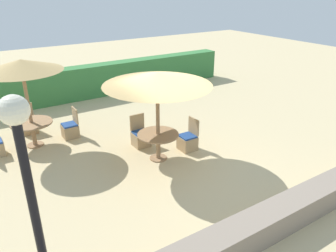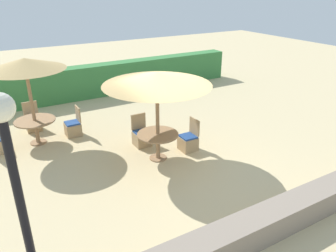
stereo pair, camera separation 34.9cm
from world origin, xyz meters
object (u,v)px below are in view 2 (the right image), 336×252
Objects in this scene: parasol_back_left at (25,64)px; round_table_back_left at (35,124)px; patio_chair_back_left_north at (33,123)px; patio_chair_center_north at (142,137)px; patio_chair_center_east at (188,141)px; round_table_center at (158,139)px; lamp_post at (12,167)px; patio_chair_back_left_east at (73,128)px; parasol_center at (157,79)px.

parasol_back_left is 2.20× the size of round_table_back_left.
round_table_back_left is 1.26× the size of patio_chair_back_left_north.
patio_chair_center_north is at bearing -32.39° from parasol_back_left.
patio_chair_back_left_north is 5.20m from patio_chair_center_east.
parasol_back_left is 3.81m from patio_chair_center_north.
round_table_center is 1.20× the size of patio_chair_center_east.
round_table_back_left is at bearing 54.43° from patio_chair_center_east.
lamp_post is 3.57× the size of patio_chair_back_left_east.
patio_chair_back_left_north is 1.47m from patio_chair_back_left_east.
round_table_center is at bearing 90.90° from patio_chair_center_east.
round_table_back_left is at bearing 86.88° from patio_chair_back_left_north.
round_table_back_left is 1.26× the size of patio_chair_back_left_east.
round_table_center is at bearing 39.31° from lamp_post.
patio_chair_back_left_north is (0.06, 1.06, -0.35)m from round_table_back_left.
patio_chair_center_north is at bearing 47.31° from patio_chair_center_east.
parasol_back_left is at bearing 135.30° from round_table_center.
parasol_center is (2.69, -2.66, -0.14)m from parasol_back_left.
patio_chair_back_left_east is 1.00× the size of patio_chair_center_north.
patio_chair_back_left_east is 0.33× the size of parasol_center.
parasol_center reaches higher than patio_chair_back_left_north.
round_table_back_left is 1.26× the size of patio_chair_center_east.
patio_chair_back_left_north is at bearing -46.52° from patio_chair_center_north.
patio_chair_back_left_east is at bearing 0.35° from parasol_back_left.
patio_chair_back_left_east is at bearing 120.93° from round_table_center.
round_table_back_left is 1.05× the size of round_table_center.
parasol_center reaches higher than patio_chair_back_left_east.
round_table_center is at bearing -149.07° from patio_chair_back_left_east.
parasol_back_left is 2.78× the size of patio_chair_center_north.
parasol_center is at bearing 91.55° from patio_chair_center_north.
round_table_back_left is 1.12m from patio_chair_back_left_north.
patio_chair_back_left_east is 3.72m from patio_chair_center_east.
parasol_center is at bearing 39.31° from lamp_post.
parasol_back_left is 4.20m from round_table_center.
parasol_back_left is 2.40m from patio_chair_back_left_east.
parasol_back_left is at bearing 86.88° from patio_chair_back_left_north.
parasol_back_left reaches higher than round_table_center.
patio_chair_back_left_north and patio_chair_center_north have the same top height.
lamp_post is 3.57× the size of patio_chair_back_left_north.
patio_chair_center_east is (1.01, 0.02, -2.00)m from parasol_center.
patio_chair_back_left_north is at bearing 86.88° from parasol_back_left.
parasol_center is 3.00× the size of patio_chair_center_east.
parasol_back_left is 2.78× the size of patio_chair_center_east.
parasol_back_left is 5.03m from patio_chair_center_east.
patio_chair_center_east is at bearing -35.57° from round_table_back_left.
patio_chair_center_north is (3.63, 3.97, -2.09)m from lamp_post.
patio_chair_center_north is (1.57, -1.70, 0.00)m from patio_chair_back_left_east.
patio_chair_center_north reaches higher than round_table_back_left.
round_table_center is 1.07m from patio_chair_center_east.
patio_chair_center_north is at bearing 91.55° from parasol_center.
lamp_post is 2.98× the size of round_table_center.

